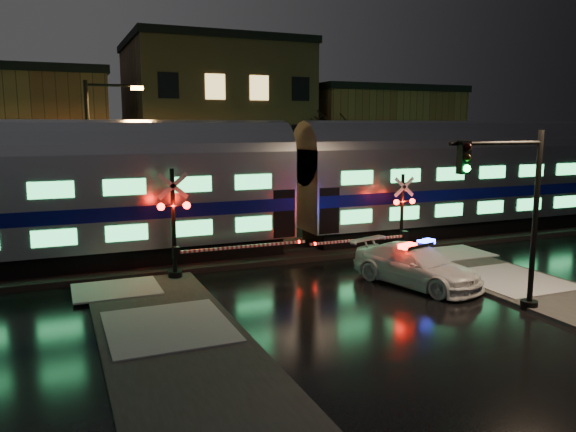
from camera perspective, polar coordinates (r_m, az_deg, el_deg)
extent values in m
plane|color=black|center=(21.80, 3.53, -6.62)|extent=(120.00, 120.00, 0.00)
cube|color=black|center=(26.21, -1.31, -3.63)|extent=(90.00, 4.20, 0.24)
cube|color=#2D2D2D|center=(14.35, -9.72, -15.09)|extent=(4.00, 20.00, 0.12)
cube|color=brown|center=(42.82, -7.50, 8.85)|extent=(12.00, 11.00, 11.50)
cube|color=brown|center=(47.53, 8.12, 7.06)|extent=(12.00, 10.00, 8.50)
cube|color=black|center=(33.69, 21.32, -0.49)|extent=(24.00, 2.40, 0.80)
cube|color=#B7BAC1|center=(33.40, 21.55, 3.40)|extent=(25.00, 3.05, 3.80)
cube|color=navy|center=(33.44, 21.51, 2.72)|extent=(24.75, 3.09, 0.55)
cube|color=#41F97E|center=(32.44, 23.34, 1.09)|extent=(21.00, 0.05, 0.62)
cube|color=#41F97E|center=(32.26, 23.54, 4.25)|extent=(21.00, 0.05, 0.62)
cylinder|color=#B7BAC1|center=(33.29, 21.72, 6.31)|extent=(25.00, 3.05, 3.05)
imported|color=white|center=(21.61, 12.90, -4.93)|extent=(3.55, 5.56, 1.50)
cube|color=black|center=(21.43, 12.98, -2.88)|extent=(1.61, 0.85, 0.10)
cube|color=#FF0C05|center=(20.98, 12.06, -2.99)|extent=(0.76, 0.54, 0.17)
cube|color=#1426FF|center=(21.87, 13.87, -2.57)|extent=(0.76, 0.54, 0.17)
cylinder|color=black|center=(26.32, 11.36, -3.71)|extent=(0.47, 0.47, 0.28)
cylinder|color=black|center=(25.99, 11.48, 0.04)|extent=(0.15, 0.15, 3.77)
sphere|color=#FF0C05|center=(25.51, 10.96, 1.39)|extent=(0.25, 0.25, 0.25)
sphere|color=#FF0C05|center=(25.99, 12.52, 1.48)|extent=(0.25, 0.25, 0.25)
cube|color=white|center=(24.70, 7.20, -2.43)|extent=(4.72, 0.10, 0.10)
cube|color=black|center=(25.94, 11.73, -1.99)|extent=(0.25, 0.30, 0.45)
cylinder|color=black|center=(22.35, -11.38, -5.96)|extent=(0.54, 0.54, 0.32)
cylinder|color=black|center=(21.92, -11.55, -0.90)|extent=(0.17, 0.17, 4.33)
sphere|color=#FF0C05|center=(21.54, -12.78, 0.92)|extent=(0.28, 0.28, 0.28)
sphere|color=#FF0C05|center=(21.72, -10.26, 1.07)|extent=(0.28, 0.28, 0.28)
cube|color=white|center=(22.54, -4.57, -3.13)|extent=(5.41, 0.10, 0.10)
cube|color=black|center=(21.88, -11.33, -3.66)|extent=(0.25, 0.30, 0.45)
cylinder|color=black|center=(20.12, 23.29, -8.30)|extent=(0.54, 0.54, 0.29)
cylinder|color=black|center=(19.50, 23.80, -0.55)|extent=(0.17, 0.17, 5.79)
cylinder|color=black|center=(18.05, 20.48, 6.95)|extent=(3.48, 0.12, 0.12)
cube|color=black|center=(17.05, 17.41, 5.71)|extent=(0.31, 0.27, 0.97)
sphere|color=#0CFF3F|center=(16.95, 17.71, 4.63)|extent=(0.21, 0.21, 0.21)
cylinder|color=black|center=(27.91, -19.46, 4.67)|extent=(0.20, 0.20, 7.98)
cylinder|color=black|center=(28.00, -17.38, 12.56)|extent=(2.39, 0.12, 0.12)
cube|color=orange|center=(28.12, -15.09, 12.44)|extent=(0.55, 0.28, 0.18)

